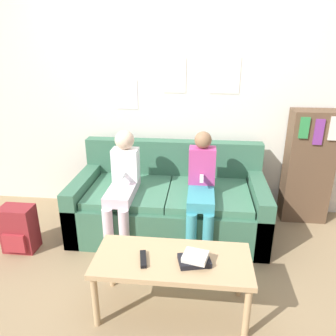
% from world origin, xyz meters
% --- Properties ---
extents(ground_plane, '(10.00, 10.00, 0.00)m').
position_xyz_m(ground_plane, '(0.00, 0.00, 0.00)').
color(ground_plane, '#937A56').
extents(wall_back, '(8.00, 0.06, 2.60)m').
position_xyz_m(wall_back, '(0.00, 1.12, 1.30)').
color(wall_back, silver).
rests_on(wall_back, ground_plane).
extents(couch, '(1.83, 0.91, 0.82)m').
position_xyz_m(couch, '(0.00, 0.57, 0.27)').
color(couch, '#38664C').
rests_on(couch, ground_plane).
extents(coffee_table, '(1.05, 0.47, 0.43)m').
position_xyz_m(coffee_table, '(0.13, -0.50, 0.38)').
color(coffee_table, tan).
rests_on(coffee_table, ground_plane).
extents(person_left, '(0.24, 0.61, 1.03)m').
position_xyz_m(person_left, '(-0.41, 0.36, 0.58)').
color(person_left, silver).
rests_on(person_left, ground_plane).
extents(person_right, '(0.24, 0.61, 1.04)m').
position_xyz_m(person_right, '(0.31, 0.35, 0.57)').
color(person_right, teal).
rests_on(person_right, ground_plane).
extents(tv_remote, '(0.07, 0.17, 0.02)m').
position_xyz_m(tv_remote, '(-0.06, -0.55, 0.44)').
color(tv_remote, black).
rests_on(tv_remote, coffee_table).
extents(book_stack, '(0.23, 0.19, 0.07)m').
position_xyz_m(book_stack, '(0.28, -0.54, 0.46)').
color(book_stack, black).
rests_on(book_stack, coffee_table).
extents(bookshelf, '(0.45, 0.27, 1.16)m').
position_xyz_m(bookshelf, '(1.38, 0.94, 0.59)').
color(bookshelf, brown).
rests_on(bookshelf, ground_plane).
extents(backpack, '(0.28, 0.22, 0.43)m').
position_xyz_m(backpack, '(-1.30, 0.06, 0.21)').
color(backpack, maroon).
rests_on(backpack, ground_plane).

